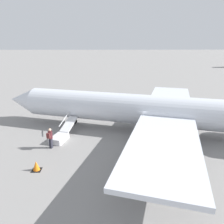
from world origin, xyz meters
TOP-DOWN VIEW (x-y plane):
  - ground_plane at (0.00, 0.00)m, footprint 600.00×600.00m
  - airplane_main at (-0.99, 0.32)m, footprint 32.31×25.02m
  - boarding_stairs at (8.66, 1.42)m, footprint 2.17×4.13m
  - passenger at (9.20, 3.14)m, footprint 0.42×0.57m
  - traffic_cone_near_stairs at (9.40, 6.49)m, footprint 0.63×0.63m

SIDE VIEW (x-z plane):
  - ground_plane at x=0.00m, z-range 0.00..0.00m
  - traffic_cone_near_stairs at x=9.40m, z-range -0.02..0.67m
  - boarding_stairs at x=8.66m, z-range -0.53..1.30m
  - passenger at x=9.20m, z-range 0.13..1.87m
  - airplane_main at x=-0.99m, z-range -1.52..6.06m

